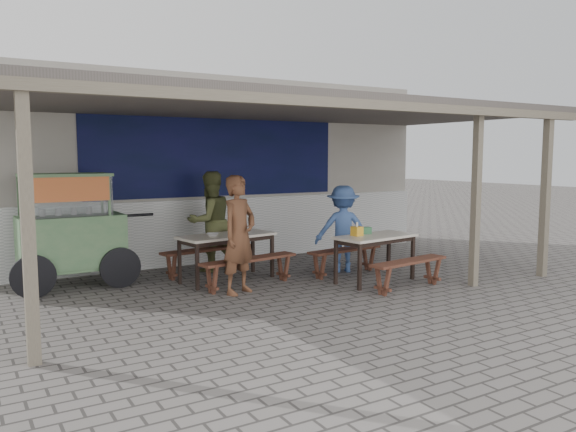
# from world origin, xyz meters

# --- Properties ---
(ground) EXTENTS (60.00, 60.00, 0.00)m
(ground) POSITION_xyz_m (0.00, 0.00, 0.00)
(ground) COLOR #5F5A56
(ground) RESTS_ON ground
(back_wall) EXTENTS (9.00, 1.28, 3.50)m
(back_wall) POSITION_xyz_m (-0.00, 3.58, 1.72)
(back_wall) COLOR #B5AFA3
(back_wall) RESTS_ON ground
(warung_roof) EXTENTS (9.00, 4.21, 2.81)m
(warung_roof) POSITION_xyz_m (0.02, 0.90, 2.71)
(warung_roof) COLOR #514A45
(warung_roof) RESTS_ON ground
(table_left) EXTENTS (1.63, 0.89, 0.75)m
(table_left) POSITION_xyz_m (-0.76, 1.40, 0.67)
(table_left) COLOR silver
(table_left) RESTS_ON ground
(bench_left_street) EXTENTS (1.67, 0.54, 0.45)m
(bench_left_street) POSITION_xyz_m (-0.66, 0.80, 0.34)
(bench_left_street) COLOR brown
(bench_left_street) RESTS_ON ground
(bench_left_wall) EXTENTS (1.67, 0.54, 0.45)m
(bench_left_wall) POSITION_xyz_m (-0.86, 1.99, 0.34)
(bench_left_wall) COLOR brown
(bench_left_wall) RESTS_ON ground
(table_right) EXTENTS (1.42, 0.81, 0.75)m
(table_right) POSITION_xyz_m (1.22, 0.10, 0.67)
(table_right) COLOR silver
(table_right) RESTS_ON ground
(bench_right_street) EXTENTS (1.47, 0.47, 0.45)m
(bench_right_street) POSITION_xyz_m (1.31, -0.58, 0.34)
(bench_right_street) COLOR brown
(bench_right_street) RESTS_ON ground
(bench_right_wall) EXTENTS (1.47, 0.47, 0.45)m
(bench_right_wall) POSITION_xyz_m (1.13, 0.77, 0.34)
(bench_right_wall) COLOR brown
(bench_right_wall) RESTS_ON ground
(vendor_cart) EXTENTS (2.19, 0.87, 1.74)m
(vendor_cart) POSITION_xyz_m (-3.00, 2.15, 0.95)
(vendor_cart) COLOR #6A8C5D
(vendor_cart) RESTS_ON ground
(patron_street_side) EXTENTS (0.74, 0.64, 1.73)m
(patron_street_side) POSITION_xyz_m (-0.96, 0.53, 0.86)
(patron_street_side) COLOR brown
(patron_street_side) RESTS_ON ground
(patron_wall_side) EXTENTS (0.93, 0.77, 1.74)m
(patron_wall_side) POSITION_xyz_m (-0.68, 2.26, 0.87)
(patron_wall_side) COLOR brown
(patron_wall_side) RESTS_ON ground
(patron_right_table) EXTENTS (1.11, 0.97, 1.50)m
(patron_right_table) POSITION_xyz_m (1.26, 1.01, 0.75)
(patron_right_table) COLOR #4060A0
(patron_right_table) RESTS_ON ground
(tissue_box) EXTENTS (0.16, 0.16, 0.15)m
(tissue_box) POSITION_xyz_m (0.93, 0.20, 0.82)
(tissue_box) COLOR gold
(tissue_box) RESTS_ON table_right
(donation_box) EXTENTS (0.19, 0.15, 0.11)m
(donation_box) POSITION_xyz_m (1.20, 0.31, 0.80)
(donation_box) COLOR #316F42
(donation_box) RESTS_ON table_right
(condiment_jar) EXTENTS (0.09, 0.09, 0.10)m
(condiment_jar) POSITION_xyz_m (-0.52, 1.64, 0.80)
(condiment_jar) COLOR silver
(condiment_jar) RESTS_ON table_left
(condiment_bowl) EXTENTS (0.25, 0.25, 0.05)m
(condiment_bowl) POSITION_xyz_m (-1.03, 1.33, 0.77)
(condiment_bowl) COLOR silver
(condiment_bowl) RESTS_ON table_left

